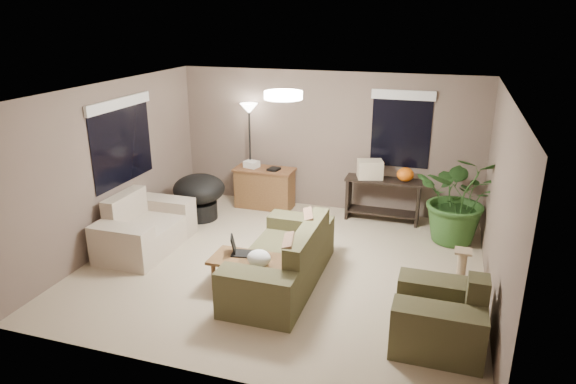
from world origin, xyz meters
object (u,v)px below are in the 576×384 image
(loveseat, at_px, (144,230))
(main_sofa, at_px, (284,263))
(floor_lamp, at_px, (249,121))
(papasan_chair, at_px, (199,193))
(houseplant, at_px, (459,207))
(coffee_table, at_px, (249,263))
(console_table, at_px, (383,196))
(armchair, at_px, (440,318))
(cat_scratching_post, at_px, (461,270))
(desk, at_px, (265,188))

(loveseat, bearing_deg, main_sofa, -9.31)
(loveseat, height_order, floor_lamp, floor_lamp)
(papasan_chair, height_order, houseplant, houseplant)
(coffee_table, bearing_deg, console_table, 65.10)
(armchair, height_order, coffee_table, armchair)
(armchair, xyz_separation_m, papasan_chair, (-4.16, 2.47, 0.17))
(cat_scratching_post, bearing_deg, console_table, 123.94)
(armchair, distance_m, console_table, 3.54)
(main_sofa, relative_size, cat_scratching_post, 4.40)
(armchair, distance_m, cat_scratching_post, 1.43)
(cat_scratching_post, bearing_deg, coffee_table, -160.65)
(console_table, bearing_deg, armchair, -72.12)
(floor_lamp, bearing_deg, console_table, -1.59)
(main_sofa, xyz_separation_m, desk, (-1.24, 2.61, 0.08))
(desk, relative_size, papasan_chair, 1.17)
(armchair, height_order, floor_lamp, floor_lamp)
(console_table, relative_size, cat_scratching_post, 2.60)
(coffee_table, height_order, desk, desk)
(desk, distance_m, floor_lamp, 1.26)
(main_sofa, height_order, loveseat, same)
(desk, height_order, floor_lamp, floor_lamp)
(loveseat, relative_size, coffee_table, 1.60)
(main_sofa, height_order, cat_scratching_post, main_sofa)
(main_sofa, bearing_deg, papasan_chair, 140.79)
(desk, xyz_separation_m, houseplant, (3.42, -0.51, 0.20))
(coffee_table, relative_size, console_table, 0.77)
(console_table, bearing_deg, papasan_chair, -163.71)
(coffee_table, height_order, floor_lamp, floor_lamp)
(armchair, xyz_separation_m, coffee_table, (-2.43, 0.48, 0.06))
(papasan_chair, bearing_deg, coffee_table, -49.10)
(loveseat, xyz_separation_m, coffee_table, (1.99, -0.65, 0.06))
(coffee_table, xyz_separation_m, cat_scratching_post, (2.66, 0.93, -0.14))
(loveseat, height_order, console_table, loveseat)
(coffee_table, relative_size, cat_scratching_post, 2.00)
(papasan_chair, height_order, cat_scratching_post, papasan_chair)
(houseplant, bearing_deg, papasan_chair, -175.20)
(loveseat, height_order, cat_scratching_post, loveseat)
(main_sofa, distance_m, loveseat, 2.42)
(desk, bearing_deg, floor_lamp, 164.07)
(main_sofa, bearing_deg, houseplant, 43.81)
(floor_lamp, distance_m, cat_scratching_post, 4.53)
(floor_lamp, bearing_deg, papasan_chair, -121.05)
(main_sofa, distance_m, houseplant, 3.04)
(armchair, relative_size, houseplant, 0.68)
(loveseat, distance_m, cat_scratching_post, 4.66)
(coffee_table, bearing_deg, armchair, -11.17)
(papasan_chair, height_order, floor_lamp, floor_lamp)
(main_sofa, distance_m, cat_scratching_post, 2.36)
(papasan_chair, xyz_separation_m, floor_lamp, (0.58, 0.97, 1.13))
(console_table, xyz_separation_m, floor_lamp, (-2.49, 0.07, 1.16))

